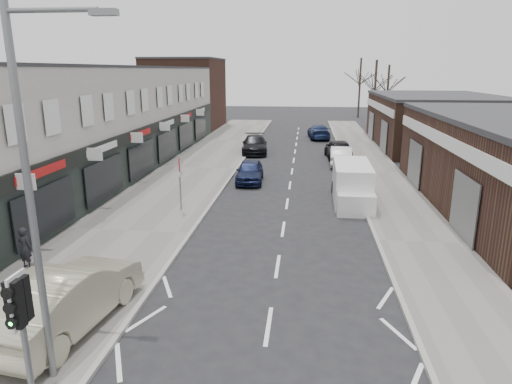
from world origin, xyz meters
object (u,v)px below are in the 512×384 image
(sedan_on_pavement, at_px, (67,298))
(pedestrian, at_px, (25,248))
(street_lamp, at_px, (36,185))
(warning_sign, at_px, (180,169))
(parked_car_left_a, at_px, (250,171))
(parked_car_right_b, at_px, (338,149))
(white_van, at_px, (352,184))
(traffic_light, at_px, (20,313))
(parked_car_right_c, at_px, (319,132))
(parked_car_right_a, at_px, (341,156))
(parked_car_left_b, at_px, (255,145))

(sedan_on_pavement, distance_m, pedestrian, 4.83)
(street_lamp, relative_size, warning_sign, 2.96)
(parked_car_left_a, bearing_deg, parked_car_right_b, 51.84)
(white_van, bearing_deg, traffic_light, -113.97)
(pedestrian, distance_m, parked_car_right_c, 35.03)
(sedan_on_pavement, xyz_separation_m, parked_car_right_b, (8.85, 25.92, -0.20))
(parked_car_right_a, bearing_deg, street_lamp, 74.83)
(traffic_light, bearing_deg, pedestrian, 123.05)
(parked_car_right_c, bearing_deg, sedan_on_pavement, 73.48)
(sedan_on_pavement, bearing_deg, pedestrian, -37.69)
(street_lamp, distance_m, warning_sign, 13.04)
(sedan_on_pavement, relative_size, parked_car_right_c, 1.06)
(pedestrian, bearing_deg, parked_car_left_b, -88.09)
(warning_sign, bearing_deg, white_van, 17.48)
(traffic_light, relative_size, pedestrian, 2.06)
(parked_car_right_a, bearing_deg, parked_car_right_c, -82.05)
(street_lamp, height_order, parked_car_left_b, street_lamp)
(pedestrian, relative_size, parked_car_left_b, 0.30)
(street_lamp, xyz_separation_m, parked_car_left_b, (1.13, 29.65, -3.88))
(parked_car_left_a, height_order, parked_car_right_b, parked_car_right_b)
(sedan_on_pavement, distance_m, parked_car_right_b, 27.39)
(parked_car_left_a, distance_m, parked_car_right_a, 8.47)
(warning_sign, bearing_deg, parked_car_left_a, 68.48)
(pedestrian, bearing_deg, warning_sign, -101.63)
(parked_car_left_b, distance_m, parked_car_right_c, 10.67)
(white_van, relative_size, pedestrian, 3.55)
(street_lamp, xyz_separation_m, parked_car_right_c, (6.73, 38.73, -3.91))
(parked_car_right_c, bearing_deg, parked_car_left_a, 71.28)
(white_van, xyz_separation_m, parked_car_left_a, (-5.96, 3.91, -0.29))
(traffic_light, xyz_separation_m, parked_car_right_a, (7.90, 26.54, -1.71))
(sedan_on_pavement, xyz_separation_m, parked_car_left_a, (2.80, 17.39, -0.29))
(pedestrian, distance_m, parked_car_left_b, 24.78)
(sedan_on_pavement, bearing_deg, parked_car_left_b, -86.25)
(parked_car_right_b, bearing_deg, traffic_light, 70.50)
(parked_car_right_b, bearing_deg, white_van, 85.21)
(parked_car_left_a, relative_size, parked_car_left_b, 0.79)
(street_lamp, height_order, parked_car_right_a, street_lamp)
(traffic_light, bearing_deg, parked_car_left_a, 84.89)
(white_van, xyz_separation_m, parked_car_right_b, (0.10, 12.44, -0.20))
(warning_sign, height_order, parked_car_left_b, warning_sign)
(warning_sign, height_order, pedestrian, warning_sign)
(warning_sign, bearing_deg, parked_car_left_b, 84.04)
(white_van, distance_m, parked_car_right_b, 12.44)
(white_van, bearing_deg, parked_car_right_b, 90.60)
(parked_car_right_b, xyz_separation_m, parked_car_right_c, (-1.30, 10.80, -0.07))
(warning_sign, relative_size, pedestrian, 1.80)
(parked_car_right_c, bearing_deg, white_van, 88.06)
(traffic_light, bearing_deg, parked_car_right_b, 74.84)
(white_van, height_order, sedan_on_pavement, white_van)
(street_lamp, bearing_deg, parked_car_right_a, 72.42)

